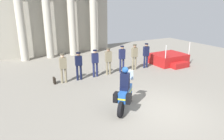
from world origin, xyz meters
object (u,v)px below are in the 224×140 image
(officer_in_row_6, at_px, (146,54))
(briefcase_on_ground, at_px, (54,81))
(officer_in_row_4, at_px, (122,57))
(motorcycle_with_rider, at_px, (125,92))
(officer_in_row_5, at_px, (134,55))
(officer_in_row_2, at_px, (95,61))
(reviewing_stand, at_px, (169,59))
(officer_in_row_1, at_px, (79,64))
(officer_in_row_3, at_px, (108,59))
(officer_in_row_0, at_px, (63,66))

(officer_in_row_6, height_order, briefcase_on_ground, officer_in_row_6)
(officer_in_row_4, xyz_separation_m, motorcycle_with_rider, (-2.54, -4.38, -0.23))
(officer_in_row_6, bearing_deg, officer_in_row_5, 5.60)
(officer_in_row_4, relative_size, briefcase_on_ground, 4.84)
(officer_in_row_2, relative_size, motorcycle_with_rider, 0.89)
(reviewing_stand, relative_size, officer_in_row_6, 1.41)
(officer_in_row_1, xyz_separation_m, officer_in_row_5, (3.95, 0.06, 0.05))
(motorcycle_with_rider, bearing_deg, officer_in_row_4, 16.01)
(reviewing_stand, relative_size, officer_in_row_3, 1.42)
(officer_in_row_0, distance_m, officer_in_row_3, 2.89)
(reviewing_stand, bearing_deg, officer_in_row_1, 179.95)
(officer_in_row_5, bearing_deg, reviewing_stand, -176.33)
(officer_in_row_1, bearing_deg, briefcase_on_ground, 0.92)
(officer_in_row_0, xyz_separation_m, motorcycle_with_rider, (1.34, -4.32, -0.20))
(officer_in_row_1, relative_size, motorcycle_with_rider, 0.87)
(reviewing_stand, bearing_deg, officer_in_row_6, 177.96)
(officer_in_row_5, xyz_separation_m, briefcase_on_ground, (-5.40, 0.04, -0.85))
(officer_in_row_0, height_order, officer_in_row_6, officer_in_row_6)
(officer_in_row_6, xyz_separation_m, briefcase_on_ground, (-6.38, 0.03, -0.83))
(reviewing_stand, distance_m, officer_in_row_1, 7.08)
(briefcase_on_ground, bearing_deg, officer_in_row_5, -0.45)
(motorcycle_with_rider, bearing_deg, officer_in_row_5, 7.39)
(reviewing_stand, bearing_deg, officer_in_row_5, 178.85)
(officer_in_row_3, height_order, motorcycle_with_rider, motorcycle_with_rider)
(officer_in_row_4, height_order, officer_in_row_6, officer_in_row_4)
(officer_in_row_5, xyz_separation_m, officer_in_row_6, (0.98, 0.01, -0.02))
(officer_in_row_5, distance_m, officer_in_row_6, 0.98)
(officer_in_row_2, bearing_deg, briefcase_on_ground, 3.47)
(officer_in_row_1, xyz_separation_m, officer_in_row_6, (4.93, 0.07, 0.03))
(officer_in_row_4, bearing_deg, briefcase_on_ground, 4.06)
(officer_in_row_5, bearing_deg, officer_in_row_4, 5.76)
(officer_in_row_2, height_order, officer_in_row_5, officer_in_row_5)
(officer_in_row_4, bearing_deg, officer_in_row_1, 5.60)
(officer_in_row_2, bearing_deg, officer_in_row_0, 6.63)
(reviewing_stand, height_order, officer_in_row_2, officer_in_row_2)
(officer_in_row_0, relative_size, officer_in_row_4, 0.97)
(officer_in_row_3, bearing_deg, motorcycle_with_rider, 75.35)
(officer_in_row_1, xyz_separation_m, officer_in_row_3, (1.97, 0.04, 0.02))
(officer_in_row_0, height_order, officer_in_row_4, officer_in_row_4)
(officer_in_row_2, distance_m, briefcase_on_ground, 2.64)
(briefcase_on_ground, bearing_deg, officer_in_row_6, -0.26)
(officer_in_row_1, distance_m, officer_in_row_2, 1.06)
(officer_in_row_6, distance_m, motorcycle_with_rider, 6.31)
(officer_in_row_5, xyz_separation_m, motorcycle_with_rider, (-3.53, -4.40, -0.24))
(officer_in_row_5, bearing_deg, officer_in_row_6, -174.40)
(officer_in_row_3, xyz_separation_m, officer_in_row_5, (1.98, 0.02, 0.03))
(officer_in_row_3, bearing_deg, officer_in_row_6, -174.59)
(reviewing_stand, distance_m, officer_in_row_2, 6.02)
(officer_in_row_4, height_order, officer_in_row_5, officer_in_row_5)
(officer_in_row_0, height_order, officer_in_row_3, officer_in_row_3)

